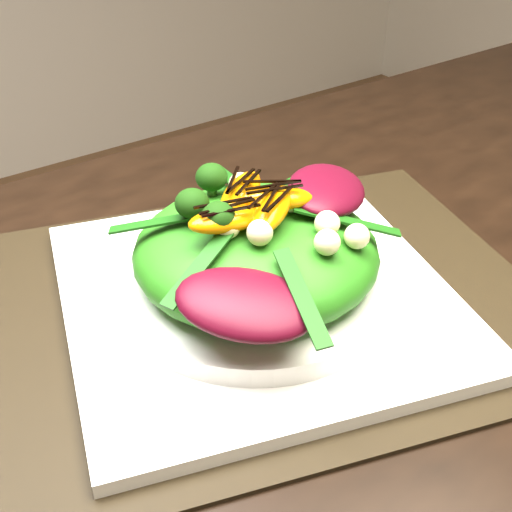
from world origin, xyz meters
TOP-DOWN VIEW (x-y plane):
  - dining_table at (0.00, 0.00)m, footprint 1.60×0.90m
  - placemat at (-0.09, 0.13)m, footprint 0.52×0.45m
  - plate_base at (-0.09, 0.13)m, footprint 0.36×0.36m
  - salad_bowl at (-0.09, 0.13)m, footprint 0.22×0.22m
  - lettuce_mound at (-0.09, 0.13)m, footprint 0.23×0.23m
  - radicchio_leaf at (-0.03, 0.13)m, footprint 0.11×0.10m
  - orange_segment at (-0.09, 0.16)m, footprint 0.06×0.03m
  - broccoli_floret at (-0.15, 0.16)m, footprint 0.04×0.04m
  - macadamia_nut at (-0.06, 0.09)m, footprint 0.02×0.02m
  - balsamic_drizzle at (-0.09, 0.16)m, footprint 0.04×0.00m

SIDE VIEW (x-z plane):
  - dining_table at x=0.00m, z-range 0.35..1.10m
  - placemat at x=-0.09m, z-range 0.75..0.75m
  - plate_base at x=-0.09m, z-range 0.75..0.76m
  - salad_bowl at x=-0.09m, z-range 0.76..0.78m
  - lettuce_mound at x=-0.09m, z-range 0.77..0.83m
  - radicchio_leaf at x=-0.03m, z-range 0.82..0.84m
  - macadamia_nut at x=-0.06m, z-range 0.82..0.84m
  - orange_segment at x=-0.09m, z-range 0.83..0.84m
  - broccoli_floret at x=-0.15m, z-range 0.82..0.86m
  - balsamic_drizzle at x=-0.09m, z-range 0.84..0.85m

